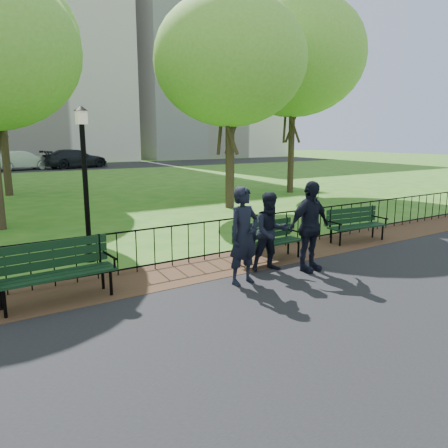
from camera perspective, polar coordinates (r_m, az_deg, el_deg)
ground at (r=8.62m, az=7.80°, el=-7.25°), size 120.00×120.00×0.00m
dirt_strip at (r=9.74m, az=1.99°, el=-4.87°), size 60.00×1.60×0.01m
far_street at (r=41.57m, az=-25.90°, el=6.48°), size 70.00×9.00×0.01m
iron_fence at (r=10.01m, az=0.36°, el=-1.53°), size 24.06×0.06×1.00m
apartment_mid at (r=55.99m, az=-27.10°, el=22.86°), size 24.00×15.00×30.00m
apartment_east at (r=63.26m, az=-3.31°, el=19.78°), size 20.00×15.00×24.00m
park_bench_main at (r=9.46m, az=4.45°, el=-1.70°), size 1.75×0.58×0.95m
park_bench_left_a at (r=7.83m, az=-21.28°, el=-5.04°), size 1.96×0.68×1.10m
park_bench_right_a at (r=11.98m, az=16.76°, el=0.38°), size 1.74×0.69×0.96m
lamppost at (r=9.91m, az=-17.68°, el=5.64°), size 0.30×0.30×3.37m
tree_near_e at (r=17.13m, az=0.81°, el=20.56°), size 5.66×5.66×7.89m
tree_mid_e at (r=22.17m, az=9.12°, el=20.92°), size 6.68×6.68×9.31m
person_left at (r=8.09m, az=2.59°, el=-1.55°), size 0.71×0.51×1.83m
person_mid at (r=8.94m, az=6.12°, el=-1.04°), size 0.86×0.58×1.62m
person_right at (r=9.02m, az=11.11°, el=-0.32°), size 1.12×0.52×1.86m
sedan_silver at (r=39.80m, az=-24.98°, el=7.54°), size 5.06×2.89×1.58m
sedan_dark at (r=40.76m, az=-18.81°, el=8.08°), size 5.89×3.28×1.62m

